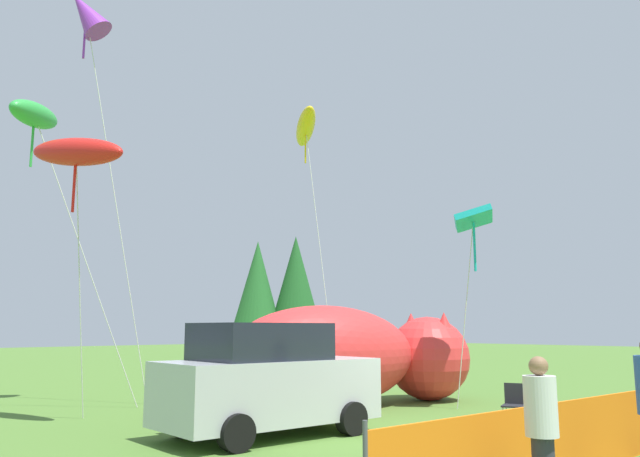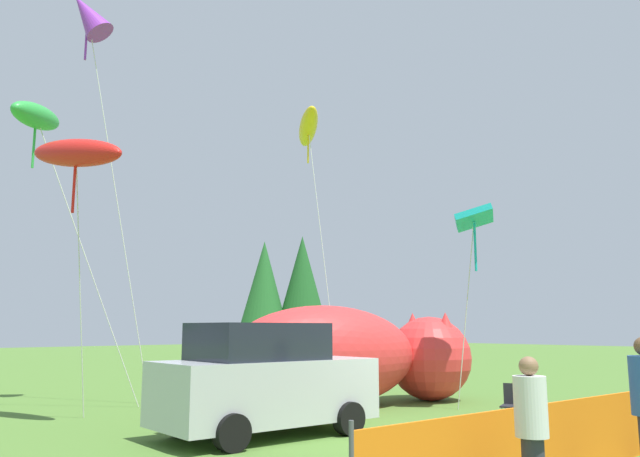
# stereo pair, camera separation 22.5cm
# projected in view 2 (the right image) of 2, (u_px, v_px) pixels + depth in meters

# --- Properties ---
(ground_plane) EXTENTS (120.00, 120.00, 0.00)m
(ground_plane) POSITION_uv_depth(u_px,v_px,m) (460.00, 439.00, 10.97)
(ground_plane) COLOR #4C752D
(parked_car) EXTENTS (4.09, 2.17, 2.02)m
(parked_car) POSITION_uv_depth(u_px,v_px,m) (264.00, 380.00, 11.33)
(parked_car) COLOR #B7BCC1
(parked_car) RESTS_ON ground
(folding_chair) EXTENTS (0.60, 0.60, 0.85)m
(folding_chair) POSITION_uv_depth(u_px,v_px,m) (514.00, 402.00, 12.15)
(folding_chair) COLOR black
(folding_chair) RESTS_ON ground
(inflatable_cat) EXTENTS (7.11, 3.64, 2.48)m
(inflatable_cat) POSITION_uv_depth(u_px,v_px,m) (351.00, 359.00, 15.66)
(inflatable_cat) COLOR red
(inflatable_cat) RESTS_ON ground
(safety_fence) EXTENTS (9.75, 0.54, 1.06)m
(safety_fence) POSITION_uv_depth(u_px,v_px,m) (601.00, 430.00, 8.93)
(safety_fence) COLOR orange
(safety_fence) RESTS_ON ground
(spectator_in_red_shirt) EXTENTS (0.35, 0.35, 1.62)m
(spectator_in_red_shirt) POSITION_uv_depth(u_px,v_px,m) (532.00, 426.00, 6.70)
(spectator_in_red_shirt) COLOR #2D2D38
(spectator_in_red_shirt) RESTS_ON ground
(kite_yellow_hero) EXTENTS (2.42, 2.95, 9.36)m
(kite_yellow_hero) POSITION_uv_depth(u_px,v_px,m) (308.00, 128.00, 21.87)
(kite_yellow_hero) COLOR silver
(kite_yellow_hero) RESTS_ON ground
(kite_teal_diamond) EXTENTS (1.25, 1.24, 4.88)m
(kite_teal_diamond) POSITION_uv_depth(u_px,v_px,m) (474.00, 221.00, 15.26)
(kite_teal_diamond) COLOR silver
(kite_teal_diamond) RESTS_ON ground
(kite_red_lizard) EXTENTS (1.60, 2.83, 6.18)m
(kite_red_lizard) POSITION_uv_depth(u_px,v_px,m) (76.00, 154.00, 13.30)
(kite_red_lizard) COLOR silver
(kite_red_lizard) RESTS_ON ground
(kite_purple_delta) EXTENTS (2.74, 1.48, 11.07)m
(kite_purple_delta) POSITION_uv_depth(u_px,v_px,m) (88.00, 16.00, 16.85)
(kite_purple_delta) COLOR silver
(kite_purple_delta) RESTS_ON ground
(kite_green_fish) EXTENTS (3.68, 1.87, 7.55)m
(kite_green_fish) POSITION_uv_depth(u_px,v_px,m) (36.00, 117.00, 15.24)
(kite_green_fish) COLOR silver
(kite_green_fish) RESTS_ON ground
(horizon_tree_east) EXTENTS (3.73, 3.73, 8.90)m
(horizon_tree_east) POSITION_uv_depth(u_px,v_px,m) (264.00, 284.00, 50.19)
(horizon_tree_east) COLOR brown
(horizon_tree_east) RESTS_ON ground
(horizon_tree_west) EXTENTS (3.92, 3.92, 9.36)m
(horizon_tree_west) POSITION_uv_depth(u_px,v_px,m) (302.00, 280.00, 50.44)
(horizon_tree_west) COLOR brown
(horizon_tree_west) RESTS_ON ground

